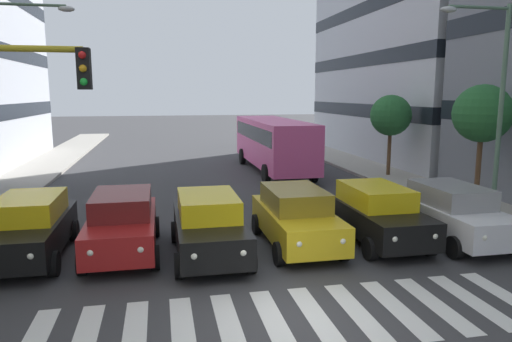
{
  "coord_description": "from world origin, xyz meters",
  "views": [
    {
      "loc": [
        2.56,
        8.54,
        4.5
      ],
      "look_at": [
        -0.82,
        -7.88,
        1.72
      ],
      "focal_mm": 32.89,
      "sensor_mm": 36.0,
      "label": 1
    }
  ],
  "objects_px": {
    "street_tree_2": "(391,116)",
    "car_5": "(29,227)",
    "car_2": "(296,217)",
    "car_0": "(452,212)",
    "bus_behind_traffic": "(273,140)",
    "car_1": "(377,213)",
    "car_4": "(122,223)",
    "car_3": "(209,225)",
    "street_lamp_left": "(492,93)",
    "street_tree_1": "(482,114)"
  },
  "relations": [
    {
      "from": "car_1",
      "to": "bus_behind_traffic",
      "type": "height_order",
      "value": "bus_behind_traffic"
    },
    {
      "from": "car_0",
      "to": "car_3",
      "type": "distance_m",
      "value": 7.49
    },
    {
      "from": "car_4",
      "to": "street_lamp_left",
      "type": "distance_m",
      "value": 12.46
    },
    {
      "from": "car_3",
      "to": "car_5",
      "type": "height_order",
      "value": "same"
    },
    {
      "from": "car_4",
      "to": "car_5",
      "type": "relative_size",
      "value": 1.0
    },
    {
      "from": "bus_behind_traffic",
      "to": "street_tree_2",
      "type": "xyz_separation_m",
      "value": [
        -5.66,
        3.19,
        1.47
      ]
    },
    {
      "from": "car_3",
      "to": "street_lamp_left",
      "type": "bearing_deg",
      "value": -173.04
    },
    {
      "from": "car_3",
      "to": "street_tree_2",
      "type": "xyz_separation_m",
      "value": [
        -10.81,
        -10.46,
        2.44
      ]
    },
    {
      "from": "car_4",
      "to": "bus_behind_traffic",
      "type": "distance_m",
      "value": 14.99
    },
    {
      "from": "car_0",
      "to": "car_1",
      "type": "bearing_deg",
      "value": -9.07
    },
    {
      "from": "car_0",
      "to": "car_2",
      "type": "height_order",
      "value": "same"
    },
    {
      "from": "car_0",
      "to": "car_2",
      "type": "distance_m",
      "value": 4.88
    },
    {
      "from": "car_2",
      "to": "street_tree_1",
      "type": "height_order",
      "value": "street_tree_1"
    },
    {
      "from": "car_1",
      "to": "street_tree_2",
      "type": "height_order",
      "value": "street_tree_2"
    },
    {
      "from": "street_lamp_left",
      "to": "car_1",
      "type": "bearing_deg",
      "value": 11.7
    },
    {
      "from": "car_4",
      "to": "car_2",
      "type": "bearing_deg",
      "value": 175.8
    },
    {
      "from": "car_2",
      "to": "street_tree_2",
      "type": "bearing_deg",
      "value": -129.02
    },
    {
      "from": "street_tree_1",
      "to": "car_2",
      "type": "bearing_deg",
      "value": 19.77
    },
    {
      "from": "car_4",
      "to": "bus_behind_traffic",
      "type": "xyz_separation_m",
      "value": [
        -7.53,
        -12.92,
        0.97
      ]
    },
    {
      "from": "car_2",
      "to": "car_0",
      "type": "bearing_deg",
      "value": 174.4
    },
    {
      "from": "car_2",
      "to": "street_tree_1",
      "type": "distance_m",
      "value": 9.23
    },
    {
      "from": "car_1",
      "to": "bus_behind_traffic",
      "type": "distance_m",
      "value": 13.43
    },
    {
      "from": "car_4",
      "to": "street_lamp_left",
      "type": "relative_size",
      "value": 0.62
    },
    {
      "from": "car_5",
      "to": "car_4",
      "type": "bearing_deg",
      "value": 179.19
    },
    {
      "from": "street_lamp_left",
      "to": "street_tree_1",
      "type": "relative_size",
      "value": 1.53
    },
    {
      "from": "car_2",
      "to": "bus_behind_traffic",
      "type": "bearing_deg",
      "value": -100.77
    },
    {
      "from": "car_5",
      "to": "street_tree_2",
      "type": "xyz_separation_m",
      "value": [
        -15.65,
        -9.7,
        2.44
      ]
    },
    {
      "from": "car_0",
      "to": "car_1",
      "type": "distance_m",
      "value": 2.36
    },
    {
      "from": "car_4",
      "to": "car_0",
      "type": "bearing_deg",
      "value": 175.11
    },
    {
      "from": "car_1",
      "to": "car_3",
      "type": "distance_m",
      "value": 5.16
    },
    {
      "from": "car_2",
      "to": "car_4",
      "type": "height_order",
      "value": "same"
    },
    {
      "from": "street_tree_2",
      "to": "car_0",
      "type": "bearing_deg",
      "value": 72.54
    },
    {
      "from": "car_5",
      "to": "street_tree_1",
      "type": "distance_m",
      "value": 16.19
    },
    {
      "from": "car_1",
      "to": "car_3",
      "type": "xyz_separation_m",
      "value": [
        5.16,
        0.26,
        0.0
      ]
    },
    {
      "from": "bus_behind_traffic",
      "to": "street_tree_1",
      "type": "relative_size",
      "value": 2.23
    },
    {
      "from": "car_4",
      "to": "bus_behind_traffic",
      "type": "relative_size",
      "value": 0.42
    },
    {
      "from": "car_4",
      "to": "street_tree_2",
      "type": "relative_size",
      "value": 1.04
    },
    {
      "from": "car_5",
      "to": "car_2",
      "type": "bearing_deg",
      "value": 176.92
    },
    {
      "from": "car_3",
      "to": "street_lamp_left",
      "type": "distance_m",
      "value": 10.27
    },
    {
      "from": "car_0",
      "to": "street_tree_2",
      "type": "bearing_deg",
      "value": -107.46
    },
    {
      "from": "car_4",
      "to": "car_5",
      "type": "xyz_separation_m",
      "value": [
        2.46,
        -0.03,
        0.0
      ]
    },
    {
      "from": "car_0",
      "to": "car_5",
      "type": "distance_m",
      "value": 12.35
    },
    {
      "from": "car_3",
      "to": "car_5",
      "type": "xyz_separation_m",
      "value": [
        4.84,
        -0.76,
        0.0
      ]
    },
    {
      "from": "street_tree_2",
      "to": "street_lamp_left",
      "type": "bearing_deg",
      "value": 82.21
    },
    {
      "from": "car_0",
      "to": "car_3",
      "type": "relative_size",
      "value": 1.0
    },
    {
      "from": "car_1",
      "to": "car_4",
      "type": "bearing_deg",
      "value": -3.58
    },
    {
      "from": "car_1",
      "to": "street_lamp_left",
      "type": "height_order",
      "value": "street_lamp_left"
    },
    {
      "from": "street_lamp_left",
      "to": "bus_behind_traffic",
      "type": "bearing_deg",
      "value": -70.65
    },
    {
      "from": "street_tree_2",
      "to": "car_5",
      "type": "bearing_deg",
      "value": 31.79
    },
    {
      "from": "bus_behind_traffic",
      "to": "street_tree_2",
      "type": "relative_size",
      "value": 2.45
    }
  ]
}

